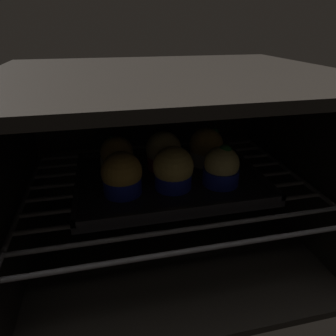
# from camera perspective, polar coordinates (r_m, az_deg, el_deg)

# --- Properties ---
(oven_cavity) EXTENTS (0.59, 0.47, 0.37)m
(oven_cavity) POSITION_cam_1_polar(r_m,az_deg,el_deg) (0.61, -0.69, 1.33)
(oven_cavity) COLOR black
(oven_cavity) RESTS_ON ground
(oven_rack) EXTENTS (0.55, 0.42, 0.01)m
(oven_rack) POSITION_cam_1_polar(r_m,az_deg,el_deg) (0.59, 0.18, -3.37)
(oven_rack) COLOR #4C494C
(oven_rack) RESTS_ON oven_cavity
(baking_tray) EXTENTS (0.36, 0.26, 0.02)m
(baking_tray) POSITION_cam_1_polar(r_m,az_deg,el_deg) (0.59, 0.00, -2.05)
(baking_tray) COLOR black
(baking_tray) RESTS_ON oven_rack
(muffin_row0_col0) EXTENTS (0.07, 0.07, 0.08)m
(muffin_row0_col0) POSITION_cam_1_polar(r_m,az_deg,el_deg) (0.52, -8.89, -1.43)
(muffin_row0_col0) COLOR #1928B7
(muffin_row0_col0) RESTS_ON baking_tray
(muffin_row0_col1) EXTENTS (0.07, 0.07, 0.08)m
(muffin_row0_col1) POSITION_cam_1_polar(r_m,az_deg,el_deg) (0.53, 0.80, -0.38)
(muffin_row0_col1) COLOR #1928B7
(muffin_row0_col1) RESTS_ON baking_tray
(muffin_row0_col2) EXTENTS (0.07, 0.07, 0.08)m
(muffin_row0_col2) POSITION_cam_1_polar(r_m,az_deg,el_deg) (0.56, 10.26, 0.13)
(muffin_row0_col2) COLOR #1928B7
(muffin_row0_col2) RESTS_ON baking_tray
(muffin_row1_col0) EXTENTS (0.07, 0.07, 0.07)m
(muffin_row1_col0) POSITION_cam_1_polar(r_m,az_deg,el_deg) (0.61, -9.80, 2.30)
(muffin_row1_col0) COLOR silver
(muffin_row1_col0) RESTS_ON baking_tray
(muffin_row1_col1) EXTENTS (0.07, 0.07, 0.08)m
(muffin_row1_col1) POSITION_cam_1_polar(r_m,az_deg,el_deg) (0.61, -1.09, 3.05)
(muffin_row1_col1) COLOR red
(muffin_row1_col1) RESTS_ON baking_tray
(muffin_row1_col2) EXTENTS (0.07, 0.07, 0.08)m
(muffin_row1_col2) POSITION_cam_1_polar(r_m,az_deg,el_deg) (0.64, 7.34, 3.92)
(muffin_row1_col2) COLOR silver
(muffin_row1_col2) RESTS_ON baking_tray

